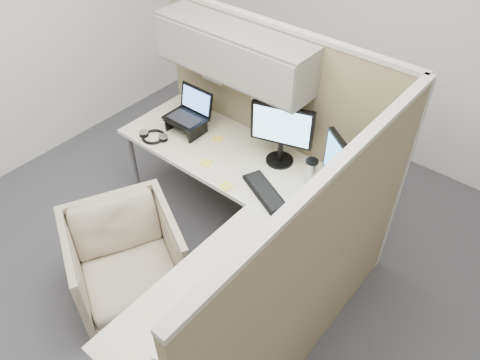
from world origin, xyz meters
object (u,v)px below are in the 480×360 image
Objects in this scene: office_chair at (125,255)px; desk at (231,210)px; monitor_left at (282,130)px; keyboard at (265,192)px.

desk is at bearing -13.71° from office_chair.
monitor_left is 0.44m from keyboard.
desk is 4.88× the size of keyboard.
keyboard is at bearing -9.51° from office_chair.
monitor_left is (0.46, 1.12, 0.64)m from office_chair.
keyboard reaches higher than office_chair.
office_chair is at bearing -129.94° from monitor_left.
desk is 0.65m from monitor_left.
keyboard is at bearing -87.45° from monitor_left.
office_chair is 1.05m from keyboard.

